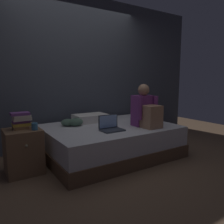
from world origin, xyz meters
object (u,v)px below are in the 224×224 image
object	(u,v)px
bed	(109,140)
laptop	(111,127)
pillow	(90,118)
book_stack	(21,120)
person_sitting	(146,110)
mug	(35,126)
clothes_pile	(72,122)
nightstand	(23,151)

from	to	relation	value
bed	laptop	distance (m)	0.44
pillow	book_stack	world-z (taller)	book_stack
laptop	pillow	distance (m)	0.74
bed	book_stack	world-z (taller)	book_stack
bed	book_stack	xyz separation A→B (m)	(-1.30, 0.06, 0.45)
pillow	bed	bearing A→B (deg)	-76.91
laptop	book_stack	distance (m)	1.20
person_sitting	pillow	world-z (taller)	person_sitting
book_stack	mug	world-z (taller)	book_stack
mug	bed	bearing A→B (deg)	4.48
mug	clothes_pile	world-z (taller)	mug
person_sitting	laptop	world-z (taller)	person_sitting
laptop	clothes_pile	bearing A→B (deg)	120.45
laptop	pillow	size ratio (longest dim) A/B	0.57
clothes_pile	pillow	bearing A→B (deg)	21.20
nightstand	pillow	distance (m)	1.29
clothes_pile	laptop	bearing A→B (deg)	-59.55
laptop	mug	bearing A→B (deg)	169.14
bed	book_stack	size ratio (longest dim) A/B	8.25
person_sitting	pillow	bearing A→B (deg)	124.88
person_sitting	book_stack	xyz separation A→B (m)	(-1.75, 0.41, -0.04)
nightstand	person_sitting	size ratio (longest dim) A/B	0.88
pillow	clothes_pile	bearing A→B (deg)	-158.80
person_sitting	mug	size ratio (longest dim) A/B	7.28
nightstand	laptop	xyz separation A→B (m)	(1.14, -0.31, 0.25)
bed	person_sitting	xyz separation A→B (m)	(0.45, -0.35, 0.49)
pillow	nightstand	bearing A→B (deg)	-160.57
laptop	book_stack	size ratio (longest dim) A/B	1.32
bed	clothes_pile	xyz separation A→B (m)	(-0.50, 0.30, 0.30)
nightstand	person_sitting	bearing A→B (deg)	-12.06
nightstand	laptop	distance (m)	1.21
laptop	book_stack	world-z (taller)	book_stack
bed	laptop	xyz separation A→B (m)	(-0.16, -0.29, 0.30)
laptop	book_stack	xyz separation A→B (m)	(-1.14, 0.35, 0.15)
person_sitting	book_stack	world-z (taller)	person_sitting
book_stack	mug	xyz separation A→B (m)	(0.13, -0.15, -0.07)
bed	clothes_pile	bearing A→B (deg)	149.32
clothes_pile	bed	bearing A→B (deg)	-30.68
laptop	clothes_pile	distance (m)	0.68
nightstand	laptop	size ratio (longest dim) A/B	1.80
bed	mug	bearing A→B (deg)	-175.52
nightstand	bed	bearing A→B (deg)	-1.25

